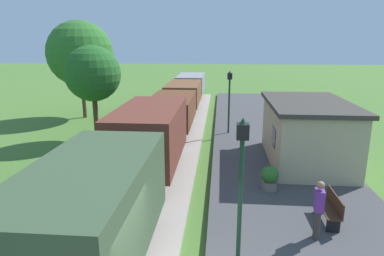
# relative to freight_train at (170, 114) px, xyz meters

# --- Properties ---
(freight_train) EXTENTS (2.50, 32.60, 2.72)m
(freight_train) POSITION_rel_freight_train_xyz_m (0.00, 0.00, 0.00)
(freight_train) COLOR #384C33
(freight_train) RESTS_ON rail_near
(station_hut) EXTENTS (3.50, 5.80, 2.78)m
(station_hut) POSITION_rel_freight_train_xyz_m (6.80, -3.90, 0.13)
(station_hut) COLOR tan
(station_hut) RESTS_ON platform_slab
(bench_near_hut) EXTENTS (0.42, 1.50, 0.91)m
(bench_near_hut) POSITION_rel_freight_train_xyz_m (6.29, -9.39, -0.80)
(bench_near_hut) COLOR #422819
(bench_near_hut) RESTS_ON platform_slab
(person_waiting) EXTENTS (0.29, 0.41, 1.71)m
(person_waiting) POSITION_rel_freight_train_xyz_m (5.65, -10.34, -0.34)
(person_waiting) COLOR #38332D
(person_waiting) RESTS_ON platform_slab
(potted_planter) EXTENTS (0.64, 0.64, 0.92)m
(potted_planter) POSITION_rel_freight_train_xyz_m (4.78, -7.19, -0.80)
(potted_planter) COLOR slate
(potted_planter) RESTS_ON platform_slab
(lamp_post_near) EXTENTS (0.28, 0.28, 3.70)m
(lamp_post_near) POSITION_rel_freight_train_xyz_m (3.42, -11.57, 1.28)
(lamp_post_near) COLOR #193823
(lamp_post_near) RESTS_ON platform_slab
(lamp_post_far) EXTENTS (0.28, 0.28, 3.70)m
(lamp_post_far) POSITION_rel_freight_train_xyz_m (3.42, 0.78, 1.28)
(lamp_post_far) COLOR #193823
(lamp_post_far) RESTS_ON platform_slab
(tree_trackside_far) EXTENTS (3.12, 3.12, 5.41)m
(tree_trackside_far) POSITION_rel_freight_train_xyz_m (-4.23, -0.46, 2.30)
(tree_trackside_far) COLOR #4C3823
(tree_trackside_far) RESTS_ON ground
(tree_field_left) EXTENTS (4.72, 4.72, 7.07)m
(tree_field_left) POSITION_rel_freight_train_xyz_m (-7.25, 5.26, 3.18)
(tree_field_left) COLOR #4C3823
(tree_field_left) RESTS_ON ground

